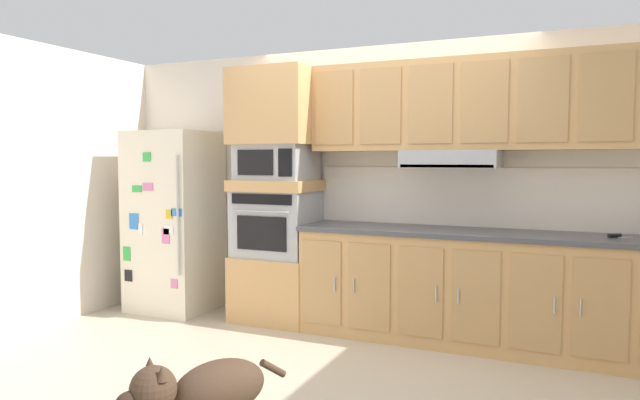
{
  "coord_description": "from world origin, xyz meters",
  "views": [
    {
      "loc": [
        1.52,
        -3.87,
        1.48
      ],
      "look_at": [
        -0.47,
        0.6,
        1.14
      ],
      "focal_mm": 32.08,
      "sensor_mm": 36.0,
      "label": 1
    }
  ],
  "objects_px": {
    "dog": "(206,391)",
    "microwave": "(277,162)",
    "built_in_oven": "(277,223)",
    "refrigerator": "(175,221)",
    "screwdriver": "(616,236)"
  },
  "relations": [
    {
      "from": "dog",
      "to": "microwave",
      "type": "bearing_deg",
      "value": -130.58
    },
    {
      "from": "built_in_oven",
      "to": "microwave",
      "type": "xyz_separation_m",
      "value": [
        0.0,
        -0.0,
        0.56
      ]
    },
    {
      "from": "refrigerator",
      "to": "screwdriver",
      "type": "bearing_deg",
      "value": 1.24
    },
    {
      "from": "screwdriver",
      "to": "dog",
      "type": "relative_size",
      "value": 0.21
    },
    {
      "from": "microwave",
      "to": "dog",
      "type": "bearing_deg",
      "value": -69.52
    },
    {
      "from": "refrigerator",
      "to": "microwave",
      "type": "distance_m",
      "value": 1.26
    },
    {
      "from": "built_in_oven",
      "to": "screwdriver",
      "type": "relative_size",
      "value": 4.16
    },
    {
      "from": "refrigerator",
      "to": "dog",
      "type": "distance_m",
      "value": 3.11
    },
    {
      "from": "refrigerator",
      "to": "dog",
      "type": "relative_size",
      "value": 2.19
    },
    {
      "from": "refrigerator",
      "to": "microwave",
      "type": "height_order",
      "value": "refrigerator"
    },
    {
      "from": "built_in_oven",
      "to": "dog",
      "type": "height_order",
      "value": "built_in_oven"
    },
    {
      "from": "refrigerator",
      "to": "screwdriver",
      "type": "relative_size",
      "value": 10.46
    },
    {
      "from": "refrigerator",
      "to": "built_in_oven",
      "type": "distance_m",
      "value": 1.12
    },
    {
      "from": "refrigerator",
      "to": "built_in_oven",
      "type": "xyz_separation_m",
      "value": [
        1.11,
        0.07,
        0.02
      ]
    },
    {
      "from": "microwave",
      "to": "dog",
      "type": "relative_size",
      "value": 0.8
    }
  ]
}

